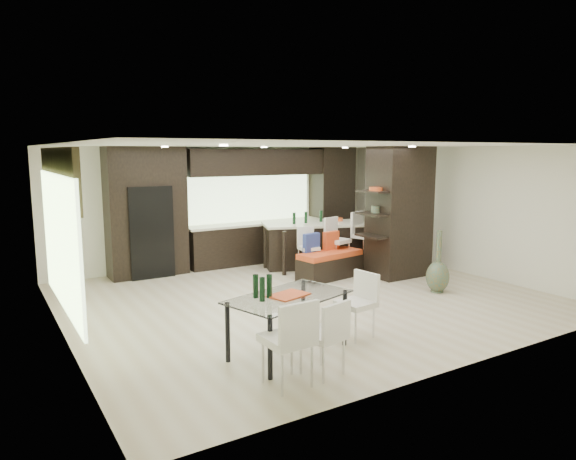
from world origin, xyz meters
TOP-DOWN VIEW (x-y plane):
  - ground at (0.00, 0.00)m, footprint 8.00×8.00m
  - back_wall at (0.00, 3.50)m, footprint 8.00×0.02m
  - left_wall at (-4.00, 0.00)m, footprint 0.02×7.00m
  - right_wall at (4.00, 0.00)m, footprint 0.02×7.00m
  - ceiling at (0.00, 0.00)m, footprint 8.00×7.00m
  - window_left at (-3.96, 0.20)m, footprint 0.04×3.20m
  - window_back at (0.60, 3.46)m, footprint 3.40×0.04m
  - stone_accent at (-3.93, 0.20)m, footprint 0.08×3.00m
  - ceiling_spots at (0.00, 0.25)m, footprint 4.00×3.00m
  - back_cabinetry at (0.50, 3.17)m, footprint 6.80×0.68m
  - refrigerator at (-1.90, 3.12)m, footprint 0.90×0.68m
  - partition_column at (2.60, 0.40)m, footprint 1.20×0.80m
  - kitchen_island at (1.64, 2.06)m, footprint 2.59×1.80m
  - stool_left at (0.91, 1.26)m, footprint 0.43×0.43m
  - stool_mid at (1.64, 1.23)m, footprint 0.52×0.52m
  - stool_right at (2.37, 1.22)m, footprint 0.58×0.58m
  - bench at (1.23, 0.95)m, footprint 1.51×0.77m
  - floor_vase at (2.30, -0.98)m, footprint 0.46×0.46m
  - dining_table at (-1.60, -2.02)m, footprint 1.78×1.30m
  - chair_near at (-1.60, -2.78)m, footprint 0.54×0.54m
  - chair_far at (-2.10, -2.80)m, footprint 0.53×0.53m
  - chair_end at (-0.49, -2.02)m, footprint 0.51×0.51m

SIDE VIEW (x-z plane):
  - ground at x=0.00m, z-range 0.00..0.00m
  - bench at x=1.23m, z-range 0.00..0.55m
  - dining_table at x=-1.60m, z-range 0.00..0.77m
  - chair_near at x=-1.60m, z-range 0.00..0.84m
  - stool_left at x=0.91m, z-range 0.00..0.84m
  - chair_end at x=-0.49m, z-range 0.00..0.84m
  - chair_far at x=-2.10m, z-range 0.00..0.93m
  - stool_mid at x=1.64m, z-range 0.00..0.97m
  - kitchen_island at x=1.64m, z-range 0.00..0.99m
  - stool_right at x=2.37m, z-range 0.00..1.03m
  - floor_vase at x=2.30m, z-range 0.00..1.17m
  - refrigerator at x=-1.90m, z-range 0.00..1.90m
  - back_wall at x=0.00m, z-range 0.00..2.70m
  - left_wall at x=-4.00m, z-range 0.00..2.70m
  - right_wall at x=4.00m, z-range 0.00..2.70m
  - window_left at x=-3.96m, z-range 0.40..2.30m
  - back_cabinetry at x=0.50m, z-range 0.00..2.70m
  - partition_column at x=2.60m, z-range 0.00..2.70m
  - window_back at x=0.60m, z-range 0.95..2.15m
  - stone_accent at x=-3.93m, z-range 1.85..2.65m
  - ceiling_spots at x=0.00m, z-range 2.67..2.69m
  - ceiling at x=0.00m, z-range 2.69..2.71m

